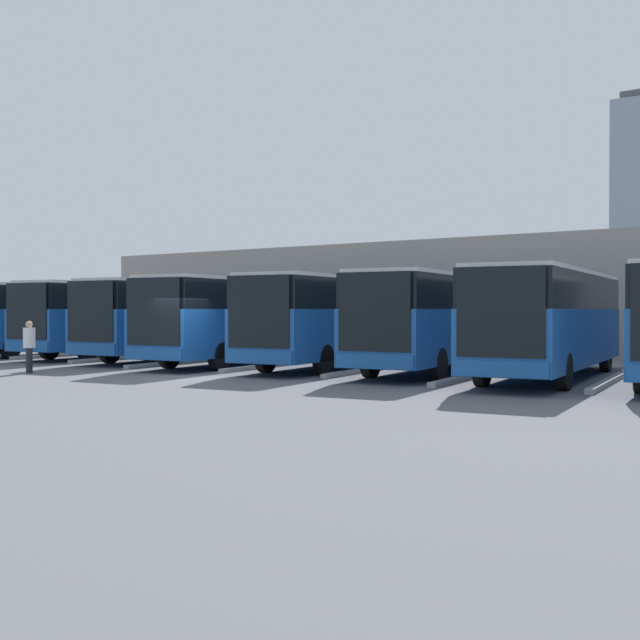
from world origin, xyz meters
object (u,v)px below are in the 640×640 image
at_px(bus_2, 442,318).
at_px(bus_3, 342,317).
at_px(bus_4, 249,317).
at_px(bus_1, 550,319).
at_px(bus_5, 187,316).
at_px(bus_7, 54,316).
at_px(bus_6, 126,316).
at_px(pedestrian, 29,345).

distance_m(bus_2, bus_3, 4.01).
bearing_deg(bus_4, bus_1, 173.35).
height_order(bus_1, bus_5, same).
relative_size(bus_3, bus_7, 1.00).
bearing_deg(bus_3, bus_6, -8.17).
xyz_separation_m(bus_1, bus_6, (20.04, -0.69, 0.00)).
bearing_deg(bus_4, pedestrian, 61.56).
bearing_deg(bus_1, pedestrian, 20.50).
height_order(bus_3, bus_4, same).
distance_m(bus_3, bus_7, 16.05).
bearing_deg(pedestrian, bus_5, 126.23).
bearing_deg(bus_2, bus_1, 163.26).
xyz_separation_m(bus_4, bus_7, (12.03, 0.13, 0.00)).
height_order(bus_2, bus_5, same).
height_order(bus_1, bus_2, same).
distance_m(bus_6, bus_7, 4.11).
relative_size(bus_5, pedestrian, 6.76).
relative_size(bus_2, bus_3, 1.00).
bearing_deg(pedestrian, bus_4, 98.37).
xyz_separation_m(bus_1, bus_4, (12.03, 0.10, 0.00)).
xyz_separation_m(bus_6, pedestrian, (-4.98, 8.57, -0.91)).
distance_m(bus_5, bus_6, 4.01).
height_order(bus_1, pedestrian, bus_1).
xyz_separation_m(bus_4, pedestrian, (3.03, 7.78, -0.91)).
height_order(bus_4, bus_6, same).
bearing_deg(bus_1, bus_2, -16.74).
bearing_deg(bus_1, bus_5, -9.19).
relative_size(bus_1, bus_3, 1.00).
bearing_deg(bus_4, bus_7, -6.53).
bearing_deg(pedestrian, bus_2, 67.44).
distance_m(bus_2, bus_7, 20.06).
distance_m(bus_4, bus_7, 12.03).
bearing_deg(bus_7, bus_3, 175.36).
bearing_deg(bus_2, bus_5, -6.64).
xyz_separation_m(bus_3, bus_6, (12.03, -0.22, 0.00)).
bearing_deg(bus_1, bus_4, -6.65).
bearing_deg(bus_7, pedestrian, 132.44).
height_order(bus_5, bus_6, same).
height_order(bus_5, bus_7, same).
height_order(bus_4, pedestrian, bus_4).
bearing_deg(pedestrian, bus_6, 149.83).
distance_m(bus_3, bus_4, 4.05).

